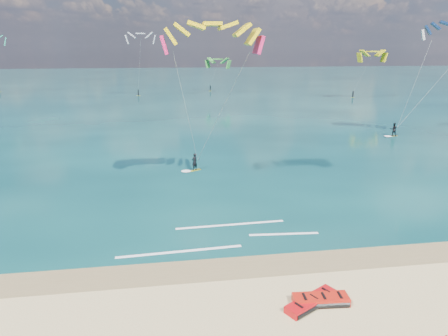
% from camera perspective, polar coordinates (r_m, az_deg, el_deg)
% --- Properties ---
extents(ground, '(320.00, 320.00, 0.00)m').
position_cam_1_polar(ground, '(56.62, -4.77, 5.58)').
color(ground, tan).
rests_on(ground, ground).
extents(wet_sand_strip, '(320.00, 2.40, 0.01)m').
position_cam_1_polar(wet_sand_strip, '(21.79, 1.57, -13.94)').
color(wet_sand_strip, brown).
rests_on(wet_sand_strip, ground).
extents(sea, '(320.00, 200.00, 0.04)m').
position_cam_1_polar(sea, '(119.97, -6.74, 11.60)').
color(sea, '#092F34').
rests_on(sea, ground).
extents(packed_kite_left, '(3.17, 2.44, 0.40)m').
position_cam_1_polar(packed_kite_left, '(19.50, 12.38, -18.55)').
color(packed_kite_left, red).
rests_on(packed_kite_left, ground).
extents(packed_kite_mid, '(2.81, 1.40, 0.44)m').
position_cam_1_polar(packed_kite_mid, '(19.67, 13.61, -18.28)').
color(packed_kite_mid, red).
rests_on(packed_kite_mid, ground).
extents(kitesurfer_main, '(7.33, 7.73, 14.18)m').
position_cam_1_polar(kitesurfer_main, '(32.70, -3.07, 10.26)').
color(kitesurfer_main, yellow).
rests_on(kitesurfer_main, sea).
extents(kitesurfer_far, '(10.48, 5.54, 15.23)m').
position_cam_1_polar(kitesurfer_far, '(55.23, 26.91, 12.07)').
color(kitesurfer_far, gold).
rests_on(kitesurfer_far, sea).
extents(shoreline_foam, '(12.23, 3.66, 0.01)m').
position_cam_1_polar(shoreline_foam, '(24.79, 0.15, -9.74)').
color(shoreline_foam, white).
rests_on(shoreline_foam, ground).
extents(distant_kites, '(89.59, 26.34, 13.73)m').
position_cam_1_polar(distant_kites, '(95.11, -9.33, 13.65)').
color(distant_kites, teal).
rests_on(distant_kites, ground).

